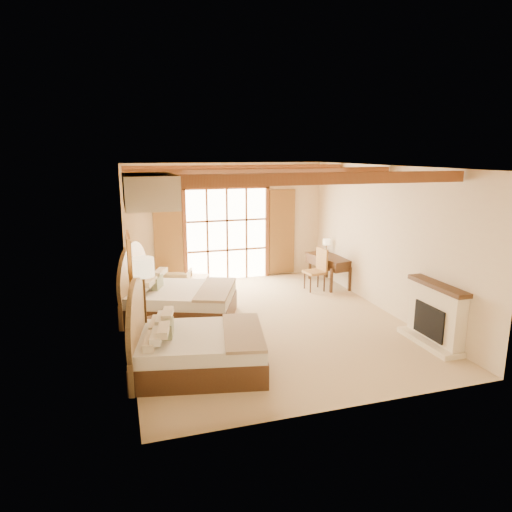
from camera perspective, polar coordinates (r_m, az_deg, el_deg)
name	(u,v)px	position (r m, az deg, el deg)	size (l,w,h in m)	color
floor	(266,321)	(9.69, 1.26, -8.13)	(7.00, 7.00, 0.00)	#C8B287
wall_back	(226,222)	(12.56, -3.72, 4.26)	(5.50, 5.50, 0.00)	beige
wall_left	(126,255)	(8.79, -15.97, 0.06)	(7.00, 7.00, 0.00)	beige
wall_right	(385,239)	(10.42, 15.83, 2.02)	(7.00, 7.00, 0.00)	beige
ceiling	(267,166)	(9.05, 1.36, 11.13)	(7.00, 7.00, 0.00)	#A87331
ceiling_beams	(267,173)	(9.06, 1.36, 10.37)	(5.39, 4.60, 0.18)	brown
french_doors	(227,235)	(12.56, -3.63, 2.65)	(3.95, 0.08, 2.60)	white
fireplace	(435,318)	(9.05, 21.43, -7.17)	(0.46, 1.40, 1.16)	beige
painting	(129,256)	(8.03, -15.57, -0.01)	(0.06, 0.95, 0.75)	gold
canopy_valance	(149,190)	(6.63, -13.20, 8.00)	(0.70, 1.40, 0.45)	beige
bed_near	(190,347)	(7.53, -8.19, -11.25)	(2.35, 1.93, 1.36)	#443018
bed_far	(174,299)	(9.83, -10.23, -5.37)	(2.75, 2.33, 1.43)	#443018
nightstand	(150,336)	(8.38, -13.11, -9.77)	(0.49, 0.49, 0.59)	#443018
floor_lamp	(143,273)	(7.85, -13.91, -2.13)	(0.37, 0.37, 1.76)	#382817
armchair	(177,282)	(11.54, -9.87, -3.21)	(0.67, 0.69, 0.63)	tan
ottoman	(197,284)	(11.75, -7.40, -3.44)	(0.54, 0.54, 0.39)	tan
desk	(329,269)	(12.32, 9.12, -1.67)	(0.84, 1.52, 0.78)	#443018
desk_chair	(315,277)	(11.81, 7.43, -2.66)	(0.54, 0.54, 1.08)	#946041
desk_lamp	(326,242)	(12.58, 8.80, 1.68)	(0.19, 0.19, 0.38)	#382817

